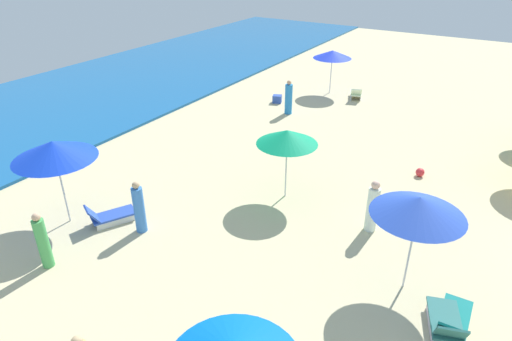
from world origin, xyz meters
TOP-DOWN VIEW (x-y plane):
  - ocean at (0.00, 24.23)m, footprint 60.00×11.54m
  - umbrella_2 at (-3.62, 5.32)m, footprint 2.17×2.17m
  - lounge_chair_2_0 at (-4.64, 4.16)m, footprint 1.50×1.03m
  - lounge_chair_2_1 at (-4.35, 4.02)m, footprint 1.42×0.63m
  - umbrella_3 at (9.97, 13.00)m, footprint 2.07×2.07m
  - lounge_chair_3_0 at (9.74, 11.39)m, footprint 1.36×0.94m
  - umbrella_5 at (-6.00, 14.86)m, footprint 2.36×2.36m
  - lounge_chair_5_0 at (-5.42, 13.72)m, footprint 1.52×1.17m
  - umbrella_6 at (-1.25, 9.89)m, footprint 1.98×1.98m
  - beachgoer_0 at (-1.68, 6.82)m, footprint 0.39×0.39m
  - beachgoer_4 at (-7.69, 13.59)m, footprint 0.42×0.42m
  - beachgoer_5 at (-5.23, 12.60)m, footprint 0.33×0.33m
  - beachgoer_7 at (5.82, 13.45)m, footprint 0.50×0.50m
  - cooler_box_0 at (6.97, 14.70)m, footprint 0.52×0.56m
  - beach_ball_1 at (2.51, 6.34)m, footprint 0.31×0.31m

SIDE VIEW (x-z plane):
  - ocean at x=0.00m, z-range 0.00..0.12m
  - beach_ball_1 at x=2.51m, z-range 0.00..0.31m
  - cooler_box_0 at x=6.97m, z-range 0.00..0.40m
  - lounge_chair_2_1 at x=-4.35m, z-range -0.07..0.51m
  - lounge_chair_5_0 at x=-5.42m, z-range -0.10..0.60m
  - lounge_chair_2_0 at x=-4.64m, z-range -0.08..0.64m
  - lounge_chair_3_0 at x=9.74m, z-range -0.07..0.63m
  - beachgoer_5 at x=-5.23m, z-range -0.05..1.60m
  - beachgoer_4 at x=-7.69m, z-range -0.04..1.60m
  - beachgoer_7 at x=5.82m, z-range -0.06..1.61m
  - beachgoer_0 at x=-1.68m, z-range -0.05..1.60m
  - umbrella_3 at x=9.97m, z-range 0.96..3.31m
  - umbrella_6 at x=-1.25m, z-range 0.96..3.35m
  - umbrella_2 at x=-3.62m, z-range 1.06..3.65m
  - umbrella_5 at x=-6.00m, z-range 1.07..3.75m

